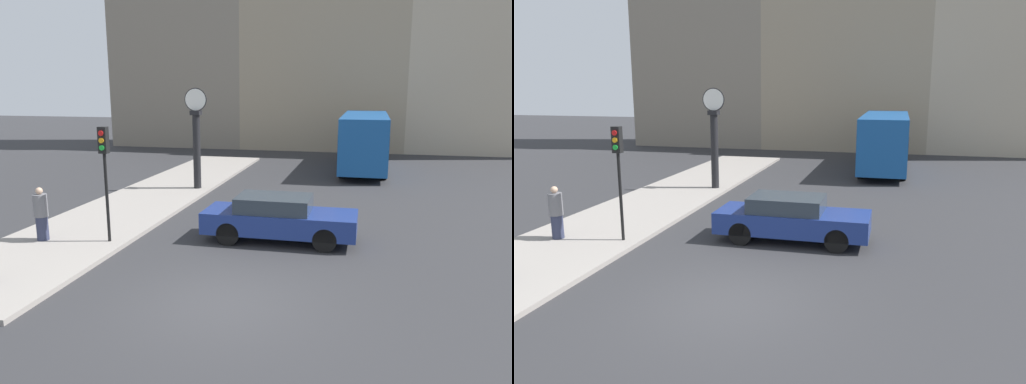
% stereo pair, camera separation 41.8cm
% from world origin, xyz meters
% --- Properties ---
extents(ground_plane, '(120.00, 120.00, 0.00)m').
position_xyz_m(ground_plane, '(0.00, 0.00, 0.00)').
color(ground_plane, '#2D2D30').
extents(sidewalk_corner, '(3.90, 23.31, 0.13)m').
position_xyz_m(sidewalk_corner, '(-5.85, 9.66, 0.06)').
color(sidewalk_corner, gray).
rests_on(sidewalk_corner, ground_plane).
extents(building_row, '(33.71, 5.00, 19.41)m').
position_xyz_m(building_row, '(-0.10, 28.62, 9.03)').
color(building_row, gray).
rests_on(building_row, ground_plane).
extents(sedan_car, '(4.62, 1.71, 1.40)m').
position_xyz_m(sedan_car, '(0.39, 4.71, 0.73)').
color(sedan_car, navy).
rests_on(sedan_car, ground_plane).
extents(bus_distant, '(2.42, 9.03, 3.11)m').
position_xyz_m(bus_distant, '(2.69, 18.77, 1.77)').
color(bus_distant, '#195199').
rests_on(bus_distant, ground_plane).
extents(traffic_light_near, '(0.26, 0.24, 3.39)m').
position_xyz_m(traffic_light_near, '(-4.44, 3.16, 2.57)').
color(traffic_light_near, black).
rests_on(traffic_light_near, sidewalk_corner).
extents(street_clock, '(1.01, 0.43, 4.45)m').
position_xyz_m(street_clock, '(-4.53, 11.27, 2.32)').
color(street_clock, black).
rests_on(street_clock, sidewalk_corner).
extents(pedestrian_grey_jacket, '(0.41, 0.41, 1.61)m').
position_xyz_m(pedestrian_grey_jacket, '(-6.45, 2.83, 0.92)').
color(pedestrian_grey_jacket, '#2D334C').
rests_on(pedestrian_grey_jacket, sidewalk_corner).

